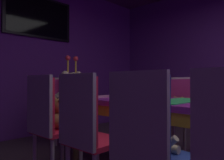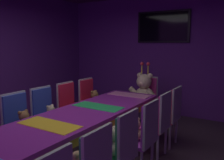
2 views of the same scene
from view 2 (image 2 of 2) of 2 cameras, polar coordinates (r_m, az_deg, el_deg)
wall_back at (r=6.04m, az=11.78°, el=5.67°), size 5.20×0.12×2.80m
banquet_table at (r=3.39m, az=-8.12°, el=-9.24°), size 0.90×3.48×0.75m
chair_left_2 at (r=3.83m, az=-20.87°, el=-8.55°), size 0.42×0.41×0.98m
teddy_left_2 at (r=3.73m, az=-19.50°, el=-9.15°), size 0.24×0.31×0.30m
chair_left_3 at (r=4.16m, az=-15.25°, el=-6.93°), size 0.42×0.41×0.98m
teddy_left_3 at (r=4.07m, az=-13.86°, el=-7.63°), size 0.21×0.27×0.26m
chair_left_4 at (r=4.55m, az=-9.94°, el=-5.44°), size 0.42×0.41×0.98m
chair_left_5 at (r=4.97m, az=-5.36°, el=-4.15°), size 0.42×0.41×0.98m
teddy_left_5 at (r=4.89m, az=-4.00°, el=-4.43°), size 0.25×0.32×0.31m
chair_right_2 at (r=2.73m, az=2.26°, el=-15.07°), size 0.42×0.41×0.98m
teddy_right_2 at (r=2.79m, az=-0.44°, el=-14.40°), size 0.27×0.35×0.33m
chair_right_3 at (r=3.16m, az=7.59°, el=-11.71°), size 0.42×0.41×0.98m
teddy_right_3 at (r=3.23m, az=5.21°, el=-11.56°), size 0.23×0.30×0.28m
chair_right_4 at (r=3.71m, az=11.03°, el=-8.72°), size 0.42×0.41×0.98m
teddy_right_4 at (r=3.76m, az=8.97°, el=-8.73°), size 0.22×0.29×0.27m
chair_right_5 at (r=4.17m, az=13.60°, el=-6.85°), size 0.42×0.41×0.98m
teddy_right_5 at (r=4.22m, az=11.71°, el=-6.67°), size 0.26×0.33×0.31m
throne_chair at (r=5.29m, az=8.04°, el=-3.41°), size 0.41×0.42×0.98m
king_teddy_bear at (r=5.12m, az=7.31°, el=-2.31°), size 0.65×0.51×0.84m
wall_tv at (r=5.95m, az=11.65°, el=11.90°), size 1.25×0.06×0.72m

